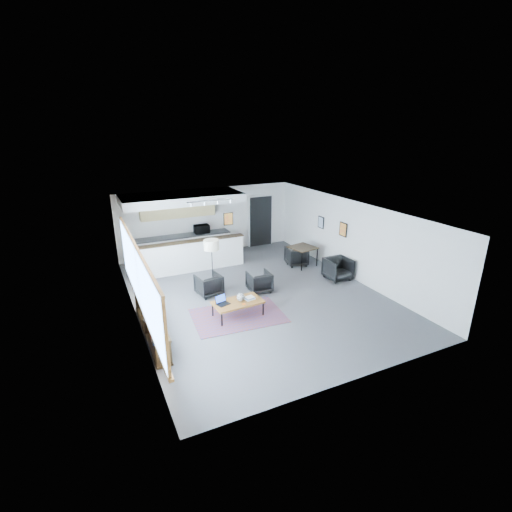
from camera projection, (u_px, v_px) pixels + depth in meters
name	position (u px, v px, depth m)	size (l,w,h in m)	color
room	(256.00, 254.00, 10.89)	(7.02, 9.02, 2.62)	#4B4B4D
window	(139.00, 280.00, 8.68)	(0.10, 5.95, 1.66)	#8CBFFF
console	(151.00, 324.00, 8.99)	(0.35, 3.00, 0.80)	black
kitchenette	(183.00, 227.00, 13.54)	(4.20, 1.96, 2.60)	white
doorway	(260.00, 221.00, 15.66)	(1.10, 0.12, 2.15)	black
track_light	(211.00, 201.00, 12.12)	(1.60, 0.07, 0.15)	silver
wall_art_lower	(343.00, 229.00, 12.55)	(0.03, 0.38, 0.48)	black
wall_art_upper	(321.00, 222.00, 13.67)	(0.03, 0.34, 0.44)	black
kilim_rug	(238.00, 316.00, 10.05)	(2.54, 1.84, 0.01)	#512E3F
coffee_table	(238.00, 303.00, 9.92)	(1.36, 0.79, 0.43)	brown
laptop	(222.00, 301.00, 9.77)	(0.39, 0.35, 0.24)	black
ceramic_pot	(241.00, 297.00, 9.90)	(0.22, 0.22, 0.22)	gray
book_stack	(250.00, 298.00, 10.02)	(0.30, 0.26, 0.08)	silver
coaster	(244.00, 304.00, 9.76)	(0.10, 0.10, 0.01)	#E5590C
armchair_left	(209.00, 284.00, 11.20)	(0.69, 0.65, 0.71)	black
armchair_right	(259.00, 281.00, 11.44)	(0.67, 0.63, 0.69)	black
floor_lamp	(211.00, 247.00, 11.20)	(0.62, 0.62, 1.63)	black
dining_table	(303.00, 249.00, 13.45)	(1.00, 1.00, 0.72)	black
dining_chair_near	(338.00, 269.00, 12.35)	(0.66, 0.62, 0.68)	black
dining_chair_far	(296.00, 257.00, 13.64)	(0.61, 0.57, 0.63)	black
microwave	(202.00, 228.00, 14.34)	(0.57, 0.32, 0.39)	black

